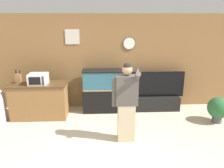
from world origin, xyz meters
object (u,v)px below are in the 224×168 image
knife_block (18,78)px  potted_plant (218,108)px  aquarium_on_stand (103,91)px  tv_on_stand (157,99)px  counter_island (40,100)px  microwave (38,79)px  person_standing (126,102)px

knife_block → potted_plant: (4.91, -0.58, -0.67)m
aquarium_on_stand → tv_on_stand: size_ratio=0.78×
counter_island → potted_plant: counter_island is taller
counter_island → potted_plant: bearing=-6.7°
aquarium_on_stand → microwave: bearing=-165.9°
knife_block → person_standing: (2.57, -1.31, -0.17)m
person_standing → potted_plant: size_ratio=2.58×
knife_block → person_standing: person_standing is taller
counter_island → person_standing: bearing=-31.1°
knife_block → person_standing: 2.89m
microwave → aquarium_on_stand: microwave is taller
counter_island → potted_plant: size_ratio=2.20×
aquarium_on_stand → knife_block: bearing=-172.2°
potted_plant → microwave: bearing=173.9°
microwave → potted_plant: bearing=-6.1°
microwave → knife_block: 0.53m
tv_on_stand → person_standing: bearing=-123.0°
counter_island → aquarium_on_stand: 1.65m
microwave → aquarium_on_stand: 1.69m
counter_island → aquarium_on_stand: aquarium_on_stand is taller
knife_block → person_standing: bearing=-27.0°
knife_block → microwave: bearing=-11.8°
microwave → knife_block: size_ratio=1.30×
counter_island → potted_plant: (4.42, -0.52, -0.09)m
potted_plant → counter_island: bearing=173.3°
person_standing → potted_plant: 2.50m
counter_island → person_standing: (2.08, -1.25, 0.41)m
tv_on_stand → aquarium_on_stand: bearing=-179.8°
counter_island → microwave: microwave is taller
person_standing → microwave: bearing=149.6°
microwave → person_standing: (2.05, -1.20, -0.18)m
knife_block → counter_island: bearing=-6.9°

